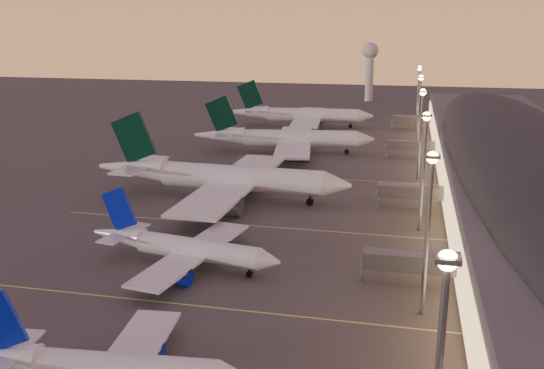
{
  "coord_description": "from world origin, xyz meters",
  "views": [
    {
      "loc": [
        32.04,
        -88.73,
        44.17
      ],
      "look_at": [
        2.0,
        45.0,
        7.0
      ],
      "focal_mm": 40.0,
      "sensor_mm": 36.0,
      "label": 1
    }
  ],
  "objects_px": {
    "airliner_narrow_north": "(183,248)",
    "airliner_wide_mid": "(284,138)",
    "airliner_narrow_south": "(102,368)",
    "radar_tower": "(370,62)",
    "airliner_wide_far": "(300,115)",
    "airliner_wide_near": "(220,177)"
  },
  "relations": [
    {
      "from": "airliner_wide_near",
      "to": "radar_tower",
      "type": "xyz_separation_m",
      "value": [
        23.63,
        205.95,
        16.29
      ]
    },
    {
      "from": "airliner_wide_near",
      "to": "airliner_wide_mid",
      "type": "xyz_separation_m",
      "value": [
        4.96,
        57.57,
        -0.48
      ]
    },
    {
      "from": "airliner_wide_far",
      "to": "airliner_wide_near",
      "type": "bearing_deg",
      "value": -95.41
    },
    {
      "from": "airliner_narrow_south",
      "to": "airliner_wide_mid",
      "type": "xyz_separation_m",
      "value": [
        -6.26,
        141.27,
        1.74
      ]
    },
    {
      "from": "radar_tower",
      "to": "airliner_wide_mid",
      "type": "bearing_deg",
      "value": -97.17
    },
    {
      "from": "airliner_narrow_north",
      "to": "radar_tower",
      "type": "bearing_deg",
      "value": 95.36
    },
    {
      "from": "airliner_wide_near",
      "to": "airliner_wide_far",
      "type": "height_order",
      "value": "airliner_wide_near"
    },
    {
      "from": "airliner_narrow_south",
      "to": "airliner_narrow_north",
      "type": "height_order",
      "value": "airliner_narrow_north"
    },
    {
      "from": "airliner_narrow_north",
      "to": "airliner_wide_mid",
      "type": "bearing_deg",
      "value": 100.16
    },
    {
      "from": "airliner_narrow_north",
      "to": "airliner_wide_mid",
      "type": "xyz_separation_m",
      "value": [
        -1.57,
        101.64,
        1.5
      ]
    },
    {
      "from": "airliner_wide_far",
      "to": "radar_tower",
      "type": "bearing_deg",
      "value": 71.68
    },
    {
      "from": "airliner_wide_mid",
      "to": "radar_tower",
      "type": "relative_size",
      "value": 1.9
    },
    {
      "from": "airliner_narrow_south",
      "to": "airliner_wide_far",
      "type": "distance_m",
      "value": 195.13
    },
    {
      "from": "airliner_wide_mid",
      "to": "airliner_wide_far",
      "type": "xyz_separation_m",
      "value": [
        -3.97,
        53.59,
        0.02
      ]
    },
    {
      "from": "airliner_wide_near",
      "to": "airliner_wide_far",
      "type": "relative_size",
      "value": 1.09
    },
    {
      "from": "airliner_narrow_north",
      "to": "airliner_wide_far",
      "type": "distance_m",
      "value": 155.33
    },
    {
      "from": "airliner_narrow_south",
      "to": "airliner_wide_mid",
      "type": "distance_m",
      "value": 141.42
    },
    {
      "from": "airliner_narrow_south",
      "to": "radar_tower",
      "type": "relative_size",
      "value": 1.12
    },
    {
      "from": "airliner_wide_far",
      "to": "radar_tower",
      "type": "relative_size",
      "value": 1.92
    },
    {
      "from": "airliner_wide_near",
      "to": "airliner_narrow_south",
      "type": "bearing_deg",
      "value": -80.22
    },
    {
      "from": "airliner_wide_mid",
      "to": "radar_tower",
      "type": "xyz_separation_m",
      "value": [
        18.67,
        148.37,
        16.77
      ]
    },
    {
      "from": "airliner_wide_far",
      "to": "radar_tower",
      "type": "height_order",
      "value": "radar_tower"
    }
  ]
}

